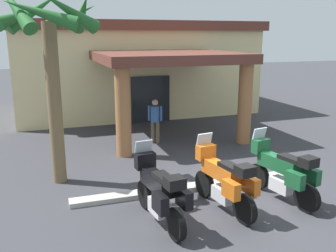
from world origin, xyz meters
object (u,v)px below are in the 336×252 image
object	(u,v)px
motorcycle_orange	(224,181)
palm_tree_roadside	(50,38)
motorcycle_green	(283,172)
motorcycle_black	(160,192)
motel_building	(133,66)
pedestrian	(155,118)

from	to	relation	value
motorcycle_orange	palm_tree_roadside	size ratio (longest dim) A/B	0.43
motorcycle_green	palm_tree_roadside	world-z (taller)	palm_tree_roadside
motorcycle_black	motel_building	bearing A→B (deg)	-18.03
motorcycle_green	pedestrian	distance (m)	5.81
motorcycle_black	motorcycle_orange	world-z (taller)	same
motorcycle_black	pedestrian	world-z (taller)	pedestrian
pedestrian	palm_tree_roadside	world-z (taller)	palm_tree_roadside
motorcycle_orange	motel_building	bearing A→B (deg)	-12.59
motorcycle_black	motorcycle_green	distance (m)	3.14
pedestrian	motorcycle_green	bearing A→B (deg)	42.50
motorcycle_orange	pedestrian	xyz separation A→B (m)	(0.03, 5.63, 0.24)
motel_building	palm_tree_roadside	world-z (taller)	palm_tree_roadside
motorcycle_green	palm_tree_roadside	bearing A→B (deg)	48.73
motorcycle_black	motorcycle_green	xyz separation A→B (m)	(3.14, 0.18, 0.00)
motorcycle_black	motorcycle_green	world-z (taller)	same
motorcycle_green	pedestrian	xyz separation A→B (m)	(-1.54, 5.60, 0.24)
motorcycle_orange	palm_tree_roadside	distance (m)	5.51
motel_building	motorcycle_orange	distance (m)	12.39
motel_building	motorcycle_black	size ratio (longest dim) A/B	5.47
motorcycle_black	palm_tree_roadside	bearing A→B (deg)	24.54
motorcycle_green	palm_tree_roadside	size ratio (longest dim) A/B	0.42
motel_building	motorcycle_orange	size ratio (longest dim) A/B	5.48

